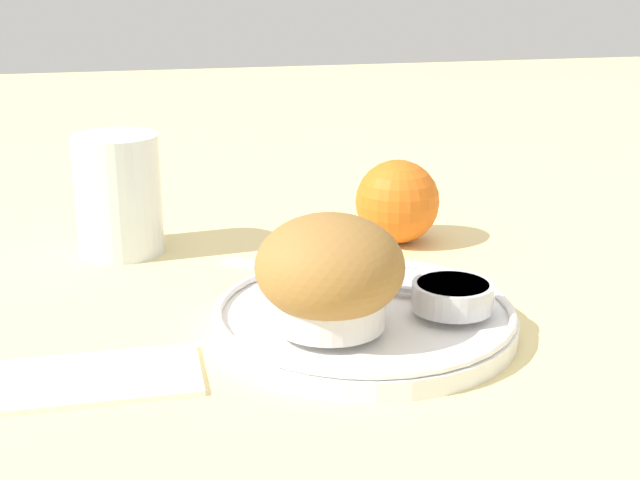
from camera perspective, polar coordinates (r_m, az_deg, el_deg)
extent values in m
plane|color=beige|center=(0.66, 2.49, -5.28)|extent=(3.00, 3.00, 0.00)
cylinder|color=white|center=(0.65, 2.76, -5.25)|extent=(0.22, 0.22, 0.01)
torus|color=white|center=(0.64, 2.78, -4.43)|extent=(0.22, 0.22, 0.01)
cylinder|color=silver|center=(0.60, 0.63, -3.99)|extent=(0.08, 0.08, 0.03)
ellipsoid|color=olive|center=(0.59, 0.64, -1.72)|extent=(0.10, 0.10, 0.07)
cylinder|color=silver|center=(0.64, 8.47, -3.55)|extent=(0.06, 0.06, 0.02)
cylinder|color=beige|center=(0.64, 8.50, -2.93)|extent=(0.05, 0.05, 0.00)
sphere|color=#4C194C|center=(0.68, -0.51, -2.10)|extent=(0.02, 0.02, 0.02)
sphere|color=#4C194C|center=(0.68, 0.71, -2.00)|extent=(0.02, 0.02, 0.02)
cube|color=#B7B7BC|center=(0.69, 1.04, -2.40)|extent=(0.17, 0.12, 0.00)
sphere|color=orange|center=(0.83, 4.97, 2.46)|extent=(0.08, 0.08, 0.08)
cylinder|color=silver|center=(0.82, -12.77, 2.85)|extent=(0.08, 0.08, 0.11)
cube|color=white|center=(0.59, -14.11, -8.40)|extent=(0.13, 0.07, 0.01)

